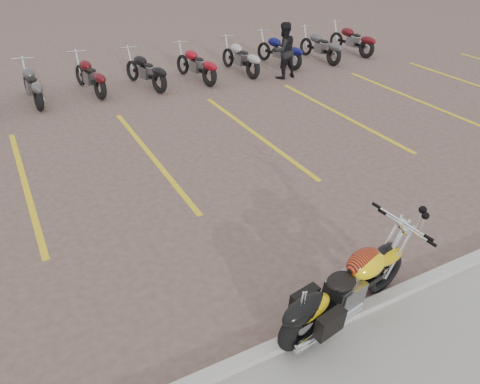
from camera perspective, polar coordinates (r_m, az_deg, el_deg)
name	(u,v)px	position (r m, az deg, el deg)	size (l,w,h in m)	color
ground	(231,254)	(7.70, -1.05, -7.55)	(100.00, 100.00, 0.00)	#745B53
curb	(301,336)	(6.43, 7.49, -16.98)	(60.00, 0.18, 0.12)	#ADAAA3
parking_stripes	(151,156)	(10.87, -10.75, 4.34)	(38.00, 5.50, 0.01)	gold
yellow_cruiser	(344,292)	(6.50, 12.53, -11.82)	(2.29, 0.55, 0.95)	black
flame_cruiser	(338,289)	(6.49, 11.86, -11.50)	(2.36, 0.69, 0.98)	black
person_b	(284,51)	(15.88, 5.33, 16.79)	(0.87, 0.68, 1.78)	black
bg_bike_row	(117,73)	(15.12, -14.74, 13.84)	(19.11, 2.08, 1.10)	black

